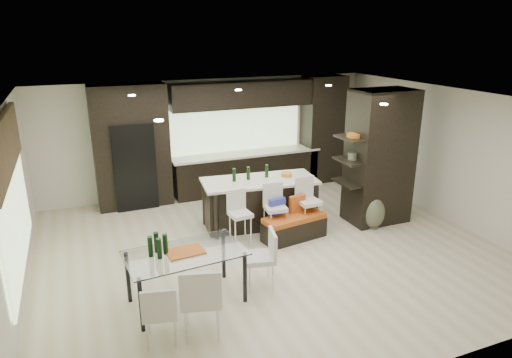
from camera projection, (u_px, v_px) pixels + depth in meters
name	position (u px, v px, depth m)	size (l,w,h in m)	color
ground	(268.00, 249.00, 8.28)	(8.00, 8.00, 0.00)	beige
back_wall	(210.00, 136.00, 10.93)	(8.00, 0.02, 2.70)	beige
left_wall	(9.00, 211.00, 6.42)	(0.02, 7.00, 2.70)	beige
right_wall	(449.00, 155.00, 9.29)	(0.02, 7.00, 2.70)	beige
ceiling	(270.00, 100.00, 7.43)	(8.00, 7.00, 0.02)	white
window_left	(14.00, 206.00, 6.61)	(0.04, 3.20, 1.90)	#B2D199
window_back	(234.00, 126.00, 11.05)	(3.40, 0.04, 1.20)	#B2D199
stone_accent	(6.00, 146.00, 6.34)	(0.08, 3.00, 0.80)	brown
ceiling_spots	(264.00, 99.00, 7.66)	(4.00, 3.00, 0.02)	white
back_cabinetry	(235.00, 137.00, 10.82)	(6.80, 0.68, 2.70)	black
refrigerator	(133.00, 165.00, 10.04)	(0.90, 0.68, 1.90)	black
partition_column	(380.00, 157.00, 9.14)	(1.20, 0.80, 2.70)	black
kitchen_island	(259.00, 202.00, 9.21)	(2.27, 0.97, 0.94)	black
stool_left	(240.00, 224.00, 8.29)	(0.37, 0.37, 0.84)	beige
stool_mid	(275.00, 218.00, 8.53)	(0.38, 0.38, 0.87)	beige
stool_right	(308.00, 212.00, 8.77)	(0.40, 0.40, 0.90)	beige
bench	(294.00, 227.00, 8.60)	(1.22, 0.47, 0.47)	black
floor_vase	(374.00, 197.00, 8.97)	(0.47, 0.47, 1.28)	#4C573F
dining_table	(186.00, 277.00, 6.55)	(1.66, 0.93, 0.80)	white
chair_near	(201.00, 302.00, 5.82)	(0.51, 0.51, 0.95)	beige
chair_far	(161.00, 315.00, 5.70)	(0.43, 0.43, 0.79)	beige
chair_end	(259.00, 262.00, 6.95)	(0.45, 0.45, 0.84)	beige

